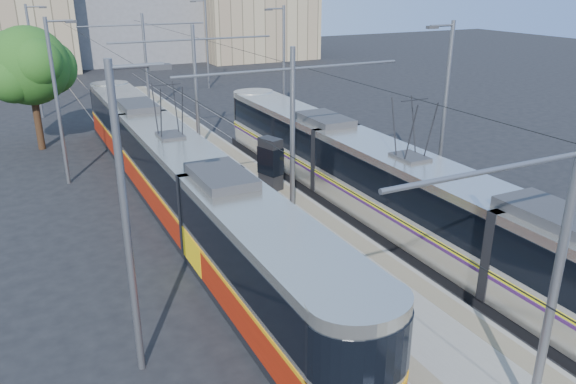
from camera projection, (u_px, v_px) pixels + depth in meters
ground at (417, 332)px, 16.25m from camera, size 160.00×160.00×0.00m
platform at (217, 165)px, 30.41m from camera, size 4.00×50.00×0.30m
tactile_strip_left at (191, 166)px, 29.75m from camera, size 0.70×50.00×0.01m
tactile_strip_right at (242, 159)px, 30.96m from camera, size 0.70×50.00×0.01m
rails at (217, 167)px, 30.46m from camera, size 8.71×70.00×0.03m
tram_left at (173, 172)px, 24.53m from camera, size 2.43×31.18×5.50m
tram_right at (407, 194)px, 21.56m from camera, size 2.43×31.77×5.50m
catenary at (233, 94)px, 26.48m from camera, size 9.20×70.00×7.00m
street_lamps at (190, 79)px, 32.32m from camera, size 15.18×38.22×8.00m
shelter at (271, 163)px, 26.13m from camera, size 0.98×1.26×2.46m
tree at (34, 67)px, 32.40m from camera, size 4.95×4.58×7.20m
building_right at (254, 14)px, 71.15m from camera, size 14.28×10.20×11.04m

